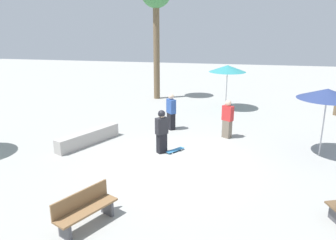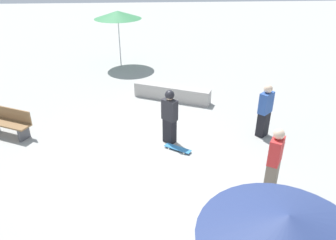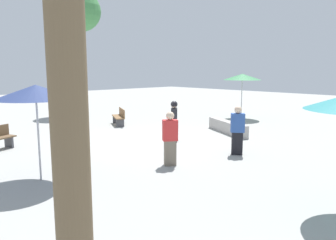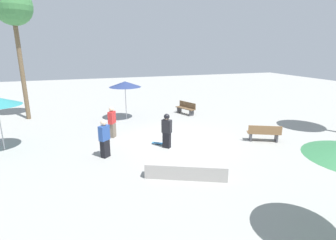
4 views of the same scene
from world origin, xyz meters
TOP-DOWN VIEW (x-y plane):
  - ground_plane at (0.00, 0.00)m, footprint 60.00×60.00m
  - skater_main at (0.62, -0.87)m, footprint 0.48×0.48m
  - skateboard at (0.14, -1.07)m, footprint 0.63×0.77m
  - concrete_ledge at (3.69, -1.18)m, footprint 1.61×2.84m
  - bench_near at (1.37, 3.99)m, footprint 1.09×1.63m
  - shade_umbrella_teal at (-1.47, -8.04)m, footprint 2.03×2.03m
  - shade_umbrella_navy at (-5.09, -1.77)m, footprint 2.03×2.03m
  - palm_tree_far_back at (2.99, -9.92)m, footprint 1.82×1.82m
  - bystander_watching at (0.83, -3.72)m, footprint 0.49×0.50m
  - bystander_far at (-1.70, -3.09)m, footprint 0.51×0.45m

SIDE VIEW (x-z plane):
  - ground_plane at x=0.00m, z-range 0.00..0.00m
  - skateboard at x=0.14m, z-range 0.02..0.09m
  - concrete_ledge at x=3.69m, z-range 0.00..0.54m
  - bench_near at x=1.37m, z-range 0.00..0.85m
  - bystander_far at x=-1.70m, z-range 0.00..1.63m
  - bystander_watching at x=0.83m, z-range 0.00..1.65m
  - skater_main at x=0.62m, z-range 0.06..1.70m
  - shade_umbrella_teal at x=-1.47m, z-range 1.04..3.51m
  - shade_umbrella_navy at x=-5.09m, z-range 1.05..3.53m
  - palm_tree_far_back at x=2.99m, z-range 2.32..9.66m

